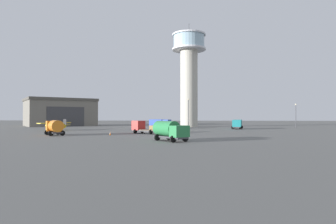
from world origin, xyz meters
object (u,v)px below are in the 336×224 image
airplane_yellow (56,125)px  traffic_cone_near_left (110,134)px  control_tower (189,70)px  truck_box_teal (237,124)px  truck_flatbed_red (143,127)px  truck_fuel_tanker_orange (55,127)px  light_post_east (188,111)px  truck_fuel_tanker_green (170,130)px  truck_box_blue (160,123)px  light_post_west (296,113)px

airplane_yellow → traffic_cone_near_left: size_ratio=14.53×
control_tower → truck_box_teal: bearing=-49.1°
airplane_yellow → truck_flatbed_red: size_ratio=1.43×
truck_fuel_tanker_orange → truck_box_teal: bearing=-89.4°
airplane_yellow → light_post_east: bearing=-132.7°
airplane_yellow → truck_fuel_tanker_green: size_ratio=1.59×
control_tower → truck_flatbed_red: size_ratio=5.32×
airplane_yellow → truck_fuel_tanker_orange: bearing=137.6°
airplane_yellow → traffic_cone_near_left: airplane_yellow is taller
truck_flatbed_red → truck_fuel_tanker_green: 19.84m
truck_flatbed_red → truck_box_blue: size_ratio=1.01×
truck_box_teal → truck_flatbed_red: size_ratio=0.98×
control_tower → truck_flatbed_red: control_tower is taller
control_tower → light_post_west: bearing=-12.7°
truck_box_blue → light_post_west: light_post_west is taller
airplane_yellow → truck_box_blue: 29.91m
truck_box_blue → light_post_west: bearing=30.2°
truck_flatbed_red → traffic_cone_near_left: (-5.30, -6.37, -1.00)m
truck_fuel_tanker_green → traffic_cone_near_left: truck_fuel_tanker_green is taller
traffic_cone_near_left → control_tower: bearing=73.0°
light_post_west → light_post_east: bearing=-171.8°
truck_box_teal → light_post_east: size_ratio=0.74×
truck_box_blue → truck_fuel_tanker_green: size_ratio=1.10×
airplane_yellow → truck_flatbed_red: 27.98m
truck_box_teal → truck_fuel_tanker_green: bearing=-9.1°
truck_flatbed_red → traffic_cone_near_left: 8.35m
truck_box_teal → light_post_west: (19.74, 9.06, 3.11)m
airplane_yellow → light_post_east: size_ratio=1.08×
truck_box_teal → truck_fuel_tanker_orange: 51.17m
airplane_yellow → truck_flatbed_red: (25.55, -11.42, -0.06)m
truck_fuel_tanker_orange → truck_fuel_tanker_green: 25.87m
truck_fuel_tanker_green → traffic_cone_near_left: (-12.87, 11.96, -1.33)m
truck_fuel_tanker_orange → truck_flatbed_red: bearing=-102.5°
light_post_west → traffic_cone_near_left: 63.16m
airplane_yellow → truck_box_teal: size_ratio=1.45×
truck_fuel_tanker_green → light_post_west: bearing=103.8°
control_tower → airplane_yellow: size_ratio=3.73×
truck_fuel_tanker_green → truck_box_teal: bearing=117.8°
truck_fuel_tanker_green → light_post_east: light_post_east is taller
truck_fuel_tanker_orange → truck_box_blue: bearing=-64.7°
truck_flatbed_red → light_post_east: bearing=-77.4°
control_tower → light_post_east: size_ratio=4.01×
truck_fuel_tanker_green → light_post_west: light_post_west is taller
control_tower → truck_fuel_tanker_green: control_tower is taller
truck_box_teal → light_post_east: 15.56m
truck_box_blue → truck_flatbed_red: bearing=-71.2°
truck_box_teal → traffic_cone_near_left: 42.35m
truck_fuel_tanker_green → control_tower: bearing=137.0°
light_post_east → truck_fuel_tanker_green: bearing=-92.1°
airplane_yellow → truck_fuel_tanker_orange: (9.51, -19.16, 0.29)m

